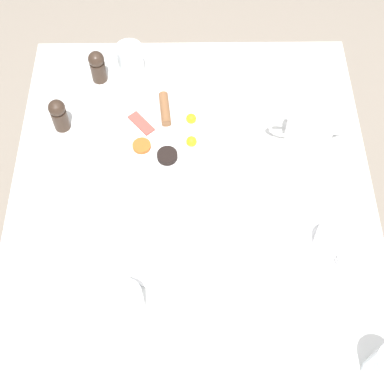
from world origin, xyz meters
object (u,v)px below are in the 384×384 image
teapot_near (309,128)px  pepper_grinder (59,114)px  napkin_folded (66,245)px  water_glass_tall (127,303)px  water_glass_short (130,60)px  salt_grinder (97,66)px  breakfast_plate (167,134)px  teacup_with_saucer_left (158,254)px  fork_by_plate (297,356)px  teacup_with_saucer_right (330,242)px  knife_by_plate (58,363)px

teapot_near → pepper_grinder: bearing=-177.4°
napkin_folded → water_glass_tall: bearing=44.4°
water_glass_short → salt_grinder: (0.03, -0.09, 0.00)m
breakfast_plate → pepper_grinder: (-0.04, -0.29, 0.04)m
teacup_with_saucer_left → napkin_folded: bearing=-99.2°
teapot_near → fork_by_plate: size_ratio=1.30×
napkin_folded → fork_by_plate: 0.59m
breakfast_plate → water_glass_tall: bearing=-9.2°
pepper_grinder → breakfast_plate: bearing=82.9°
breakfast_plate → salt_grinder: size_ratio=2.88×
breakfast_plate → fork_by_plate: bearing=25.9°
teacup_with_saucer_left → water_glass_tall: water_glass_tall is taller
teapot_near → salt_grinder: 0.62m
breakfast_plate → fork_by_plate: (0.59, 0.29, -0.01)m
teacup_with_saucer_left → water_glass_tall: bearing=-26.1°
breakfast_plate → water_glass_tall: (0.49, -0.08, 0.05)m
teacup_with_saucer_right → water_glass_tall: 0.50m
teacup_with_saucer_right → pepper_grinder: size_ratio=1.51×
napkin_folded → fork_by_plate: size_ratio=1.12×
water_glass_short → pepper_grinder: pepper_grinder is taller
water_glass_short → salt_grinder: size_ratio=0.94×
teacup_with_saucer_left → water_glass_tall: size_ratio=1.41×
water_glass_short → fork_by_plate: bearing=25.5°
teacup_with_saucer_right → knife_by_plate: size_ratio=0.77×
teapot_near → teacup_with_saucer_right: (0.31, 0.02, -0.03)m
teacup_with_saucer_left → napkin_folded: teacup_with_saucer_left is taller
breakfast_plate → knife_by_plate: size_ratio=1.45×
teapot_near → fork_by_plate: bearing=-91.2°
water_glass_short → knife_by_plate: bearing=-8.1°
teacup_with_saucer_right → fork_by_plate: size_ratio=0.94×
water_glass_tall → water_glass_short: 0.72m
teapot_near → water_glass_tall: 0.65m
water_glass_short → knife_by_plate: size_ratio=0.48×
breakfast_plate → napkin_folded: breakfast_plate is taller
salt_grinder → fork_by_plate: 0.94m
pepper_grinder → salt_grinder: 0.20m
water_glass_tall → knife_by_plate: bearing=-52.6°
water_glass_tall → salt_grinder: bearing=-170.3°
teacup_with_saucer_right → water_glass_tall: water_glass_tall is taller
napkin_folded → fork_by_plate: (0.27, 0.53, -0.00)m
water_glass_tall → water_glass_short: bearing=-177.8°
teacup_with_saucer_left → fork_by_plate: bearing=52.7°
napkin_folded → water_glass_short: bearing=166.7°
water_glass_short → knife_by_plate: (0.84, -0.12, -0.05)m
salt_grinder → teacup_with_saucer_right: bearing=47.5°
teapot_near → pepper_grinder: (-0.06, -0.66, -0.00)m
pepper_grinder → fork_by_plate: (0.63, 0.57, -0.05)m
fork_by_plate → knife_by_plate: same height
pepper_grinder → salt_grinder: size_ratio=1.00×
teacup_with_saucer_right → salt_grinder: bearing=-132.5°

